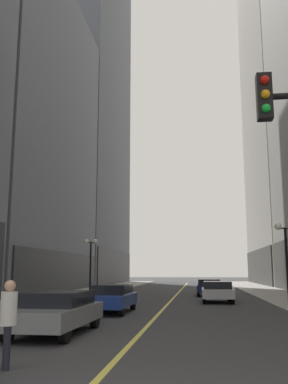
{
  "coord_description": "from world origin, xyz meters",
  "views": [
    {
      "loc": [
        1.9,
        -4.69,
        1.98
      ],
      "look_at": [
        -2.06,
        26.85,
        7.82
      ],
      "focal_mm": 40.21,
      "sensor_mm": 36.0,
      "label": 1
    }
  ],
  "objects_px": {
    "car_blue": "(112,297)",
    "pedestrian_in_white_shirt": "(8,317)",
    "car_silver": "(217,291)",
    "street_lamp_left_far": "(91,254)",
    "street_lamp_right_mid": "(286,246)",
    "car_grey": "(57,311)",
    "car_navy": "(209,287)"
  },
  "relations": [
    {
      "from": "pedestrian_in_white_shirt",
      "to": "street_lamp_left_far",
      "type": "xyz_separation_m",
      "value": [
        -4.36,
        24.09,
        2.21
      ]
    },
    {
      "from": "car_blue",
      "to": "street_lamp_right_mid",
      "type": "height_order",
      "value": "street_lamp_right_mid"
    },
    {
      "from": "car_navy",
      "to": "car_grey",
      "type": "bearing_deg",
      "value": -103.46
    },
    {
      "from": "car_grey",
      "to": "street_lamp_right_mid",
      "type": "height_order",
      "value": "street_lamp_right_mid"
    },
    {
      "from": "car_navy",
      "to": "street_lamp_left_far",
      "type": "xyz_separation_m",
      "value": [
        -9.08,
        -3.02,
        2.54
      ]
    },
    {
      "from": "pedestrian_in_white_shirt",
      "to": "street_lamp_right_mid",
      "type": "bearing_deg",
      "value": 59.27
    },
    {
      "from": "pedestrian_in_white_shirt",
      "to": "street_lamp_left_far",
      "type": "distance_m",
      "value": 24.58
    },
    {
      "from": "car_grey",
      "to": "car_navy",
      "type": "xyz_separation_m",
      "value": [
        5.31,
        22.16,
        -0.0
      ]
    },
    {
      "from": "car_navy",
      "to": "pedestrian_in_white_shirt",
      "type": "bearing_deg",
      "value": -99.86
    },
    {
      "from": "pedestrian_in_white_shirt",
      "to": "street_lamp_left_far",
      "type": "relative_size",
      "value": 0.4
    },
    {
      "from": "car_silver",
      "to": "car_navy",
      "type": "bearing_deg",
      "value": 92.81
    },
    {
      "from": "car_navy",
      "to": "street_lamp_left_far",
      "type": "distance_m",
      "value": 9.89
    },
    {
      "from": "car_blue",
      "to": "car_silver",
      "type": "height_order",
      "value": "same"
    },
    {
      "from": "car_grey",
      "to": "pedestrian_in_white_shirt",
      "type": "distance_m",
      "value": 5.0
    },
    {
      "from": "car_silver",
      "to": "car_blue",
      "type": "bearing_deg",
      "value": -125.99
    },
    {
      "from": "pedestrian_in_white_shirt",
      "to": "street_lamp_left_far",
      "type": "height_order",
      "value": "street_lamp_left_far"
    },
    {
      "from": "car_blue",
      "to": "car_silver",
      "type": "distance_m",
      "value": 9.1
    },
    {
      "from": "street_lamp_left_far",
      "to": "car_grey",
      "type": "bearing_deg",
      "value": -78.86
    },
    {
      "from": "car_blue",
      "to": "street_lamp_left_far",
      "type": "distance_m",
      "value": 12.8
    },
    {
      "from": "car_blue",
      "to": "car_grey",
      "type": "bearing_deg",
      "value": -92.56
    },
    {
      "from": "car_blue",
      "to": "pedestrian_in_white_shirt",
      "type": "relative_size",
      "value": 2.6
    },
    {
      "from": "car_blue",
      "to": "car_navy",
      "type": "bearing_deg",
      "value": 71.5
    },
    {
      "from": "car_grey",
      "to": "car_silver",
      "type": "height_order",
      "value": "same"
    },
    {
      "from": "car_grey",
      "to": "car_navy",
      "type": "relative_size",
      "value": 1.02
    },
    {
      "from": "car_navy",
      "to": "pedestrian_in_white_shirt",
      "type": "height_order",
      "value": "pedestrian_in_white_shirt"
    },
    {
      "from": "pedestrian_in_white_shirt",
      "to": "street_lamp_left_far",
      "type": "bearing_deg",
      "value": 100.26
    },
    {
      "from": "street_lamp_left_far",
      "to": "street_lamp_right_mid",
      "type": "xyz_separation_m",
      "value": [
        12.8,
        -9.9,
        0.0
      ]
    },
    {
      "from": "car_silver",
      "to": "street_lamp_left_far",
      "type": "bearing_deg",
      "value": 154.54
    },
    {
      "from": "car_navy",
      "to": "car_blue",
      "type": "bearing_deg",
      "value": -108.5
    },
    {
      "from": "car_navy",
      "to": "pedestrian_in_white_shirt",
      "type": "xyz_separation_m",
      "value": [
        -4.71,
        -27.11,
        0.32
      ]
    },
    {
      "from": "car_silver",
      "to": "pedestrian_in_white_shirt",
      "type": "bearing_deg",
      "value": -104.54
    },
    {
      "from": "car_blue",
      "to": "street_lamp_right_mid",
      "type": "xyz_separation_m",
      "value": [
        8.7,
        1.96,
        2.54
      ]
    }
  ]
}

